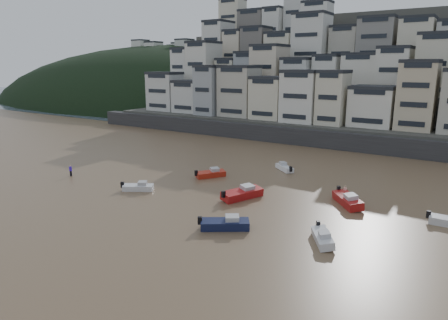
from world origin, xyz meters
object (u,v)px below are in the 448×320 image
Objects in this scene: boat_b at (323,236)px; boat_j at (138,186)px; boat_h at (285,167)px; boat_e at (348,198)px; boat_f at (211,173)px; boat_a at (225,222)px; boat_c at (242,192)px; person_pink at (345,192)px; person_blue at (71,171)px.

boat_b is 26.68m from boat_j.
boat_e is (13.32, -10.72, 0.20)m from boat_h.
boat_a reaches higher than boat_f.
boat_h is (-1.37, 15.71, -0.23)m from boat_c.
boat_f is at bearing -151.86° from boat_b.
boat_j is 27.27m from person_pink.
person_pink is (24.48, 12.03, 0.26)m from boat_j.
boat_j is at bearing 1.80° from person_blue.
boat_f is 2.84× the size of person_pink.
boat_e is at bearing 25.12° from boat_a.
boat_b is 0.87× the size of boat_a.
boat_j is at bearing 130.84° from boat_a.
boat_c is at bearing -149.62° from boat_b.
person_blue reaches higher than boat_b.
boat_e is 16.67m from boat_a.
boat_b is at bearing -96.97° from boat_c.
boat_j is 0.91× the size of boat_f.
boat_f reaches higher than boat_b.
boat_h is at bearing 38.96° from person_blue.
boat_f is at bearing 77.74° from boat_c.
person_pink reaches higher than boat_c.
boat_j is at bearing -108.45° from boat_e.
boat_b is 0.77× the size of boat_c.
boat_f is 0.82× the size of boat_e.
person_pink reaches higher than boat_f.
boat_h is 0.76× the size of boat_e.
person_pink reaches higher than boat_h.
person_blue is (-26.03, -21.05, 0.25)m from boat_h.
boat_c is 10.00m from boat_a.
boat_b is 14.83m from boat_c.
boat_h is (7.76, 9.72, -0.05)m from boat_f.
boat_b is 25.72m from boat_f.
boat_j is 17.58m from boat_a.
person_pink is (7.48, 16.50, 0.12)m from boat_a.
boat_f is 1.08× the size of boat_h.
boat_c is at bearing -90.34° from boat_f.
boat_j is at bearing -126.07° from boat_b.
boat_h is 15.03m from person_pink.
person_blue is (-39.34, -10.33, 0.04)m from boat_e.
boat_e is 40.68m from person_blue.
boat_a is at bearing -46.44° from boat_j.
boat_c is 1.36× the size of boat_h.
boat_b is at bearing -34.18° from boat_e.
boat_f is 2.84× the size of person_blue.
person_pink is (-2.13, 14.08, 0.22)m from boat_b.
boat_b is 12.00m from boat_e.
boat_h is at bearing 27.82° from boat_j.
boat_c is 1.13× the size of boat_a.
boat_b is at bearing -87.30° from boat_f.
person_blue is 1.00× the size of person_pink.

